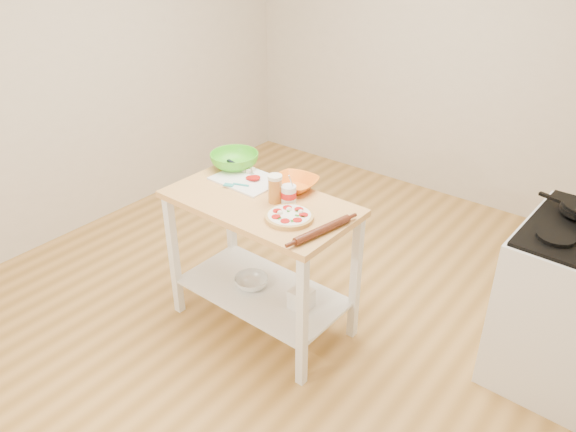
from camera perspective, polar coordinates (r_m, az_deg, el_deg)
The scene contains 14 objects.
room_shell at distance 3.24m, azimuth -0.65°, elevation 10.25°, with size 4.04×4.54×2.74m.
prep_island at distance 3.37m, azimuth -2.75°, elevation -2.21°, with size 1.14×0.63×0.90m.
gas_stove at distance 3.49m, azimuth 27.10°, elevation -8.16°, with size 0.70×0.81×1.11m.
pizza at distance 3.05m, azimuth 0.14°, elevation -0.02°, with size 0.27×0.27×0.04m.
cutting_board at distance 3.49m, azimuth -4.18°, elevation 3.78°, with size 0.41×0.32×0.04m.
spatula at distance 3.40m, azimuth -5.39°, elevation 3.17°, with size 0.14×0.10×0.01m.
knife at distance 3.66m, azimuth -5.22°, elevation 5.16°, with size 0.27×0.07×0.01m.
orange_bowl at distance 3.37m, azimuth 0.67°, elevation 3.31°, with size 0.27×0.27×0.07m, color orange.
green_bowl at distance 3.66m, azimuth -5.46°, elevation 5.65°, with size 0.31×0.31×0.10m, color green.
beer_pint at distance 3.19m, azimuth -1.32°, elevation 2.80°, with size 0.08×0.08×0.17m.
yogurt_tub at distance 3.20m, azimuth 0.07°, elevation 2.22°, with size 0.09×0.09×0.19m.
rolling_pin at distance 2.91m, azimuth 3.52°, elevation -1.44°, with size 0.04×0.04×0.37m, color #582614.
shelf_glass_bowl at distance 3.60m, azimuth -3.75°, elevation -6.72°, with size 0.22×0.22×0.07m, color silver.
shelf_bin at distance 3.41m, azimuth 1.35°, elevation -8.40°, with size 0.12×0.12×0.12m, color white.
Camera 1 is at (1.92, -2.39, 2.41)m, focal length 35.00 mm.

